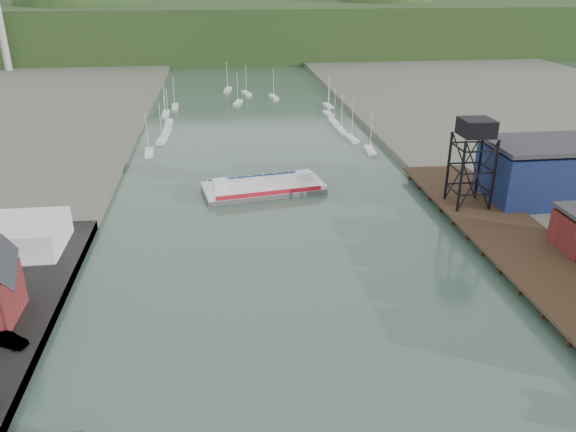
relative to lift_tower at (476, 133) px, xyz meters
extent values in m
cube|color=black|center=(2.00, -13.00, -13.75)|extent=(14.00, 70.00, 0.50)
cylinder|color=black|center=(-4.00, -13.00, -14.85)|extent=(0.60, 0.60, 2.20)
cylinder|color=black|center=(8.00, -13.00, -14.85)|extent=(0.60, 0.60, 2.20)
cube|color=silver|center=(-79.00, -8.00, -11.80)|extent=(18.00, 12.00, 4.50)
cylinder|color=black|center=(-3.00, -3.00, -7.00)|extent=(0.50, 0.50, 13.00)
cylinder|color=black|center=(3.00, -3.00, -7.00)|extent=(0.50, 0.50, 13.00)
cylinder|color=black|center=(-3.00, 3.00, -7.00)|extent=(0.50, 0.50, 13.00)
cylinder|color=black|center=(3.00, 3.00, -7.00)|extent=(0.50, 0.50, 13.00)
cube|color=black|center=(0.00, 0.00, 1.00)|extent=(5.50, 5.50, 3.00)
cube|color=#0C1038|center=(15.00, 2.00, -9.05)|extent=(20.00, 14.00, 10.00)
cube|color=#2D2D33|center=(15.00, 2.00, -3.15)|extent=(20.50, 14.50, 0.80)
cube|color=silver|center=(-62.54, 45.89, -15.30)|extent=(2.67, 7.65, 0.90)
cube|color=silver|center=(-60.28, 57.30, -15.30)|extent=(2.81, 7.67, 0.90)
cube|color=silver|center=(-59.71, 66.17, -15.30)|extent=(2.35, 7.59, 0.90)
cube|color=silver|center=(-59.81, 76.09, -15.30)|extent=(2.01, 7.50, 0.90)
cube|color=silver|center=(-61.64, 88.33, -15.30)|extent=(2.00, 7.50, 0.90)
cube|color=silver|center=(-59.32, 98.17, -15.30)|extent=(2.16, 7.54, 0.90)
cube|color=silver|center=(-7.44, 41.03, -15.30)|extent=(2.53, 7.62, 0.90)
cube|color=silver|center=(-9.54, 52.51, -15.30)|extent=(2.76, 7.67, 0.90)
cube|color=silver|center=(-10.54, 61.29, -15.30)|extent=(2.22, 7.56, 0.90)
cube|color=silver|center=(-10.73, 70.28, -15.30)|extent=(2.18, 7.54, 0.90)
cube|color=silver|center=(-10.33, 81.38, -15.30)|extent=(2.46, 7.61, 0.90)
cube|color=silver|center=(-8.22, 92.99, -15.30)|extent=(2.48, 7.61, 0.90)
cube|color=silver|center=(-38.16, 102.00, -15.30)|extent=(3.78, 7.76, 0.90)
cube|color=silver|center=(-24.96, 110.00, -15.30)|extent=(3.31, 7.74, 0.90)
cube|color=silver|center=(-34.34, 118.00, -15.30)|extent=(3.76, 7.76, 0.90)
cube|color=silver|center=(-41.11, 126.00, -15.30)|extent=(3.40, 7.74, 0.90)
cube|color=#1A3316|center=(-35.00, 242.00, -3.65)|extent=(500.00, 120.00, 28.00)
sphere|color=#1A3316|center=(-115.00, 242.00, -7.65)|extent=(80.00, 80.00, 80.00)
sphere|color=#1A3316|center=(55.00, 252.00, -9.65)|extent=(70.00, 70.00, 70.00)
cube|color=#4D4D4F|center=(-36.40, 16.36, -15.16)|extent=(25.74, 13.78, 0.98)
cube|color=silver|center=(-36.40, 16.36, -14.28)|extent=(25.74, 13.78, 0.78)
cube|color=#B21423|center=(-35.56, 11.49, -14.08)|extent=(21.22, 3.79, 0.88)
cube|color=navy|center=(-37.24, 21.22, -14.08)|extent=(21.22, 3.79, 0.88)
cube|color=silver|center=(-45.07, 14.86, -13.11)|extent=(3.39, 3.39, 1.95)
cube|color=silver|center=(-27.73, 17.85, -13.11)|extent=(3.39, 3.39, 1.95)
imported|color=#999999|center=(-70.22, -34.00, -13.32)|extent=(4.62, 3.32, 1.45)
camera|label=1|loc=(-44.64, -91.56, 25.95)|focal=35.00mm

